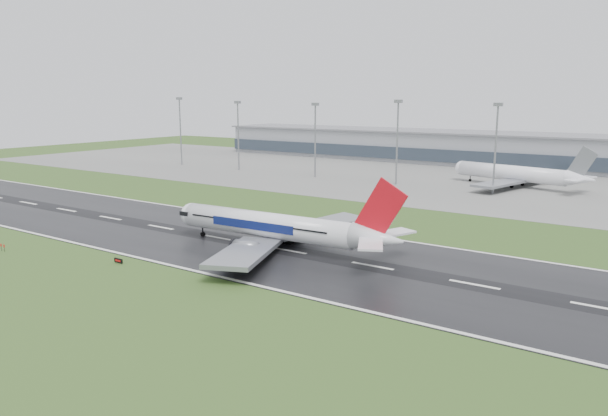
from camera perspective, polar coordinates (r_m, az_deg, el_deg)
The scene contains 12 objects.
ground at distance 148.42m, azimuth -14.15°, elevation -1.91°, with size 520.00×520.00×0.00m, color #2C491B.
runway at distance 148.41m, azimuth -14.15°, elevation -1.89°, with size 400.00×45.00×0.10m, color black.
apron at distance 248.07m, azimuth 7.91°, elevation 3.41°, with size 400.00×130.00×0.08m, color slate.
terminal at distance 301.96m, azimuth 13.06°, elevation 5.98°, with size 240.00×36.00×15.00m, color gray.
main_airliner at distance 121.70m, azimuth -2.35°, elevation -0.35°, with size 55.91×53.24×16.51m, color white, non-canonical shape.
parked_airliner at distance 222.58m, azimuth 20.58°, elevation 4.02°, with size 54.12×50.38×15.86m, color white, non-canonical shape.
runway_sign at distance 118.83m, azimuth -18.09°, elevation -5.06°, with size 2.30×0.26×1.04m, color black, non-canonical shape.
floodmast_0 at distance 284.18m, azimuth -12.26°, elevation 7.38°, with size 0.64×0.64×31.36m, color gray.
floodmast_1 at distance 258.95m, azimuth -6.60°, elevation 7.05°, with size 0.64×0.64×29.74m, color gray.
floodmast_2 at distance 234.17m, azimuth 1.12°, elevation 6.64°, with size 0.64×0.64×29.13m, color gray.
floodmast_3 at distance 216.39m, azimuth 9.30°, elevation 6.31°, with size 0.64×0.64×30.42m, color gray.
floodmast_4 at distance 203.83m, azimuth 18.61°, elevation 5.48°, with size 0.64×0.64×29.48m, color gray.
Camera 1 is at (108.93, -95.55, 32.18)m, focal length 33.64 mm.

